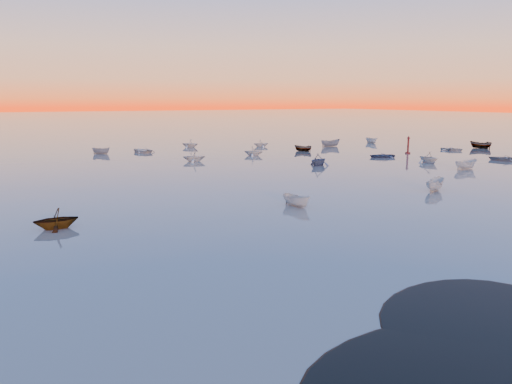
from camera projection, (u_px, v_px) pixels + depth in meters
ground at (112, 142)px, 109.66m from camera, size 600.00×600.00×0.00m
moored_fleet at (185, 167)px, 68.82m from camera, size 124.00×58.00×1.20m
boat_near_center at (434, 191)px, 51.29m from camera, size 3.04×3.97×1.27m
boat_near_right at (428, 163)px, 73.95m from camera, size 3.64×1.66×1.27m
channel_marker at (408, 146)px, 86.41m from camera, size 0.89×0.89×3.17m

